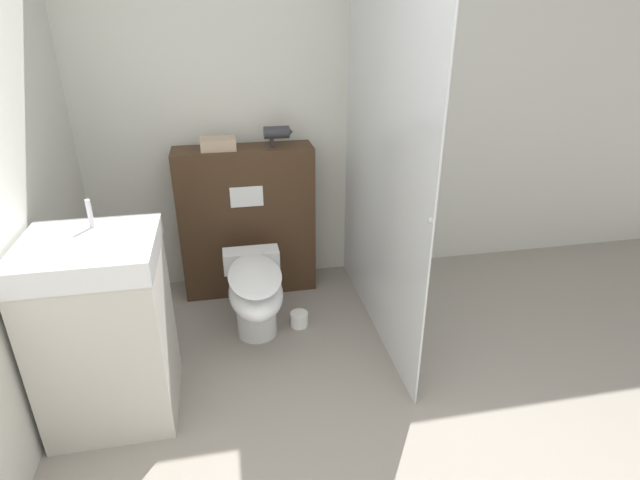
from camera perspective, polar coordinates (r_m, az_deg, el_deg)
name	(u,v)px	position (r m, az deg, el deg)	size (l,w,h in m)	color
wall_back	(286,113)	(3.62, -3.93, 14.27)	(8.00, 0.06, 2.50)	silver
partition_panel	(247,221)	(3.60, -8.29, 2.13)	(0.94, 0.28, 1.07)	#3D2819
shower_glass	(381,164)	(2.96, 6.96, 8.66)	(0.04, 1.59, 2.19)	silver
toilet	(255,293)	(3.12, -7.40, -6.04)	(0.36, 0.70, 0.50)	white
sink_vanity	(105,330)	(2.69, -23.33, -9.44)	(0.60, 0.56, 1.12)	beige
hair_drier	(278,133)	(3.41, -4.85, 12.13)	(0.20, 0.08, 0.14)	#2D2D33
folded_towel	(218,144)	(3.40, -11.55, 10.71)	(0.23, 0.15, 0.08)	tan
spare_toilet_roll	(299,319)	(3.35, -2.39, -9.02)	(0.12, 0.12, 0.10)	white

